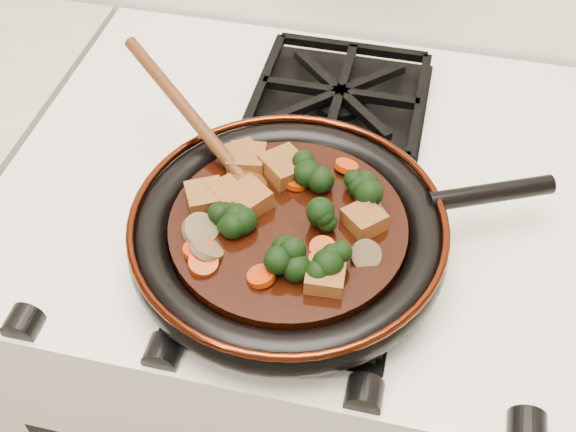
# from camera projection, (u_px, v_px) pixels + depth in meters

# --- Properties ---
(stove) EXTENTS (0.76, 0.60, 0.90)m
(stove) POSITION_uv_depth(u_px,v_px,m) (310.00, 366.00, 1.22)
(stove) COLOR white
(stove) RESTS_ON ground
(burner_grate_front) EXTENTS (0.23, 0.23, 0.03)m
(burner_grate_front) POSITION_uv_depth(u_px,v_px,m) (294.00, 258.00, 0.78)
(burner_grate_front) COLOR black
(burner_grate_front) RESTS_ON stove
(burner_grate_back) EXTENTS (0.23, 0.23, 0.03)m
(burner_grate_back) POSITION_uv_depth(u_px,v_px,m) (340.00, 98.00, 0.96)
(burner_grate_back) COLOR black
(burner_grate_back) RESTS_ON stove
(skillet) EXTENTS (0.44, 0.34, 0.05)m
(skillet) POSITION_uv_depth(u_px,v_px,m) (290.00, 232.00, 0.76)
(skillet) COLOR black
(skillet) RESTS_ON burner_grate_front
(braising_sauce) EXTENTS (0.25, 0.25, 0.02)m
(braising_sauce) POSITION_uv_depth(u_px,v_px,m) (288.00, 229.00, 0.76)
(braising_sauce) COLOR black
(braising_sauce) RESTS_ON skillet
(tofu_cube_0) EXTENTS (0.05, 0.05, 0.02)m
(tofu_cube_0) POSITION_uv_depth(u_px,v_px,m) (205.00, 197.00, 0.77)
(tofu_cube_0) COLOR brown
(tofu_cube_0) RESTS_ON braising_sauce
(tofu_cube_1) EXTENTS (0.06, 0.06, 0.03)m
(tofu_cube_1) POSITION_uv_depth(u_px,v_px,m) (249.00, 199.00, 0.76)
(tofu_cube_1) COLOR brown
(tofu_cube_1) RESTS_ON braising_sauce
(tofu_cube_2) EXTENTS (0.06, 0.06, 0.03)m
(tofu_cube_2) POSITION_uv_depth(u_px,v_px,m) (284.00, 168.00, 0.79)
(tofu_cube_2) COLOR brown
(tofu_cube_2) RESTS_ON braising_sauce
(tofu_cube_3) EXTENTS (0.05, 0.05, 0.02)m
(tofu_cube_3) POSITION_uv_depth(u_px,v_px,m) (227.00, 195.00, 0.77)
(tofu_cube_3) COLOR brown
(tofu_cube_3) RESTS_ON braising_sauce
(tofu_cube_4) EXTENTS (0.04, 0.04, 0.02)m
(tofu_cube_4) POSITION_uv_depth(u_px,v_px,m) (325.00, 277.00, 0.70)
(tofu_cube_4) COLOR brown
(tofu_cube_4) RESTS_ON braising_sauce
(tofu_cube_5) EXTENTS (0.05, 0.05, 0.02)m
(tofu_cube_5) POSITION_uv_depth(u_px,v_px,m) (242.00, 156.00, 0.81)
(tofu_cube_5) COLOR brown
(tofu_cube_5) RESTS_ON braising_sauce
(tofu_cube_6) EXTENTS (0.05, 0.05, 0.03)m
(tofu_cube_6) POSITION_uv_depth(u_px,v_px,m) (364.00, 220.00, 0.74)
(tofu_cube_6) COLOR brown
(tofu_cube_6) RESTS_ON braising_sauce
(tofu_cube_7) EXTENTS (0.05, 0.04, 0.02)m
(tofu_cube_7) POSITION_uv_depth(u_px,v_px,m) (247.00, 160.00, 0.80)
(tofu_cube_7) COLOR brown
(tofu_cube_7) RESTS_ON braising_sauce
(broccoli_floret_0) EXTENTS (0.08, 0.08, 0.07)m
(broccoli_floret_0) POSITION_uv_depth(u_px,v_px,m) (228.00, 225.00, 0.74)
(broccoli_floret_0) COLOR black
(broccoli_floret_0) RESTS_ON braising_sauce
(broccoli_floret_1) EXTENTS (0.07, 0.07, 0.06)m
(broccoli_floret_1) POSITION_uv_depth(u_px,v_px,m) (312.00, 174.00, 0.79)
(broccoli_floret_1) COLOR black
(broccoli_floret_1) RESTS_ON braising_sauce
(broccoli_floret_2) EXTENTS (0.07, 0.07, 0.07)m
(broccoli_floret_2) POSITION_uv_depth(u_px,v_px,m) (319.00, 211.00, 0.75)
(broccoli_floret_2) COLOR black
(broccoli_floret_2) RESTS_ON braising_sauce
(broccoli_floret_3) EXTENTS (0.07, 0.08, 0.07)m
(broccoli_floret_3) POSITION_uv_depth(u_px,v_px,m) (324.00, 265.00, 0.70)
(broccoli_floret_3) COLOR black
(broccoli_floret_3) RESTS_ON braising_sauce
(broccoli_floret_4) EXTENTS (0.08, 0.08, 0.07)m
(broccoli_floret_4) POSITION_uv_depth(u_px,v_px,m) (286.00, 257.00, 0.71)
(broccoli_floret_4) COLOR black
(broccoli_floret_4) RESTS_ON braising_sauce
(broccoli_floret_5) EXTENTS (0.09, 0.08, 0.06)m
(broccoli_floret_5) POSITION_uv_depth(u_px,v_px,m) (360.00, 186.00, 0.77)
(broccoli_floret_5) COLOR black
(broccoli_floret_5) RESTS_ON braising_sauce
(carrot_coin_0) EXTENTS (0.03, 0.03, 0.01)m
(carrot_coin_0) POSITION_uv_depth(u_px,v_px,m) (296.00, 181.00, 0.79)
(carrot_coin_0) COLOR #A82B04
(carrot_coin_0) RESTS_ON braising_sauce
(carrot_coin_1) EXTENTS (0.03, 0.03, 0.01)m
(carrot_coin_1) POSITION_uv_depth(u_px,v_px,m) (261.00, 276.00, 0.70)
(carrot_coin_1) COLOR #A82B04
(carrot_coin_1) RESTS_ON braising_sauce
(carrot_coin_2) EXTENTS (0.03, 0.03, 0.01)m
(carrot_coin_2) POSITION_uv_depth(u_px,v_px,m) (323.00, 248.00, 0.72)
(carrot_coin_2) COLOR #A82B04
(carrot_coin_2) RESTS_ON braising_sauce
(carrot_coin_3) EXTENTS (0.03, 0.03, 0.02)m
(carrot_coin_3) POSITION_uv_depth(u_px,v_px,m) (346.00, 166.00, 0.80)
(carrot_coin_3) COLOR #A82B04
(carrot_coin_3) RESTS_ON braising_sauce
(carrot_coin_4) EXTENTS (0.03, 0.03, 0.01)m
(carrot_coin_4) POSITION_uv_depth(u_px,v_px,m) (198.00, 250.00, 0.72)
(carrot_coin_4) COLOR #A82B04
(carrot_coin_4) RESTS_ON braising_sauce
(carrot_coin_5) EXTENTS (0.03, 0.03, 0.02)m
(carrot_coin_5) POSITION_uv_depth(u_px,v_px,m) (203.00, 263.00, 0.71)
(carrot_coin_5) COLOR #A82B04
(carrot_coin_5) RESTS_ON braising_sauce
(mushroom_slice_0) EXTENTS (0.05, 0.05, 0.03)m
(mushroom_slice_0) POSITION_uv_depth(u_px,v_px,m) (371.00, 202.00, 0.76)
(mushroom_slice_0) COLOR brown
(mushroom_slice_0) RESTS_ON braising_sauce
(mushroom_slice_1) EXTENTS (0.05, 0.05, 0.03)m
(mushroom_slice_1) POSITION_uv_depth(u_px,v_px,m) (206.00, 249.00, 0.72)
(mushroom_slice_1) COLOR brown
(mushroom_slice_1) RESTS_ON braising_sauce
(mushroom_slice_2) EXTENTS (0.04, 0.05, 0.03)m
(mushroom_slice_2) POSITION_uv_depth(u_px,v_px,m) (200.00, 231.00, 0.74)
(mushroom_slice_2) COLOR brown
(mushroom_slice_2) RESTS_ON braising_sauce
(mushroom_slice_3) EXTENTS (0.04, 0.03, 0.03)m
(mushroom_slice_3) POSITION_uv_depth(u_px,v_px,m) (366.00, 254.00, 0.72)
(mushroom_slice_3) COLOR brown
(mushroom_slice_3) RESTS_ON braising_sauce
(wooden_spoon) EXTENTS (0.13, 0.11, 0.24)m
(wooden_spoon) POSITION_uv_depth(u_px,v_px,m) (212.00, 141.00, 0.80)
(wooden_spoon) COLOR #4D2710
(wooden_spoon) RESTS_ON braising_sauce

